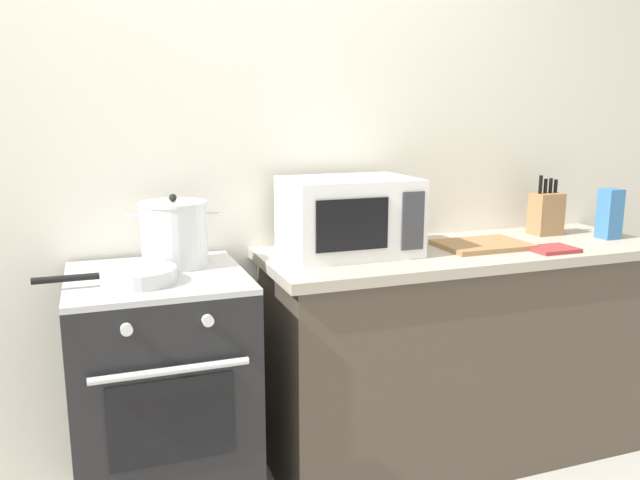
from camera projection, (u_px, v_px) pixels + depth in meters
back_wall at (301, 165)px, 2.66m from camera, size 4.40×0.10×2.50m
lower_cabinet_right at (461, 357)px, 2.70m from camera, size 1.64×0.56×0.88m
countertop_right at (466, 252)px, 2.60m from camera, size 1.70×0.60×0.04m
stove at (163, 398)px, 2.26m from camera, size 0.60×0.64×0.92m
stock_pot at (174, 234)px, 2.27m from camera, size 0.33×0.24×0.26m
frying_pan at (136, 276)px, 2.05m from camera, size 0.44×0.24×0.05m
microwave at (349, 216)px, 2.46m from camera, size 0.50×0.37×0.30m
cutting_board at (482, 245)px, 2.60m from camera, size 0.36×0.26×0.02m
knife_block at (546, 213)px, 2.85m from camera, size 0.13×0.10×0.27m
pasta_box at (610, 214)px, 2.76m from camera, size 0.08×0.08×0.22m
oven_mitt at (553, 249)px, 2.53m from camera, size 0.18×0.14×0.02m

